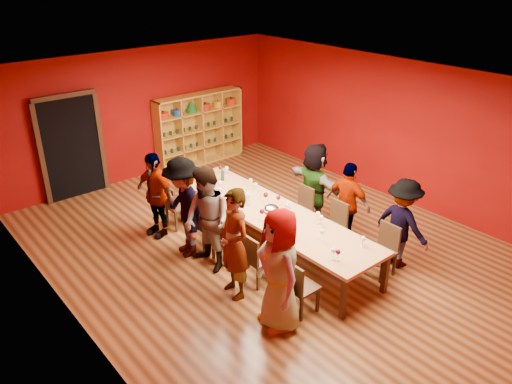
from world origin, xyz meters
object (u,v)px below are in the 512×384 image
Objects in this scene: person_left_0 at (280,270)px; person_left_1 at (234,244)px; tasting_table at (270,213)px; chair_person_left_0 at (298,285)px; shelving_unit at (198,125)px; person_left_3 at (184,208)px; person_right_0 at (402,223)px; chair_person_left_2 at (223,236)px; chair_person_left_4 at (175,204)px; chair_person_right_0 at (384,247)px; chair_person_right_2 at (302,206)px; person_right_2 at (315,185)px; spittoon_bowl at (271,209)px; chair_person_right_1 at (335,223)px; person_right_1 at (348,203)px; person_left_2 at (207,220)px; chair_person_left_3 at (202,222)px; chair_person_left_1 at (256,257)px; person_left_4 at (155,194)px; wine_bottle at (222,176)px.

person_left_0 reaches higher than person_left_1.
tasting_table is 5.06× the size of chair_person_left_0.
tasting_table is at bearing -107.92° from shelving_unit.
person_left_3 is 1.15× the size of person_right_0.
tasting_table is 5.06× the size of chair_person_left_2.
chair_person_right_0 is (1.82, -3.57, 0.00)m from chair_person_left_4.
person_left_1 is at bearing -160.31° from chair_person_right_2.
person_right_2 is 1.26m from spittoon_bowl.
person_left_1 is 2.02× the size of chair_person_right_2.
person_left_1 is 1.05m from chair_person_left_2.
person_right_1 is (0.33, 0.00, 0.28)m from chair_person_right_1.
person_left_0 reaches higher than person_right_2.
person_left_0 is 1.02× the size of person_left_2.
chair_person_left_2 is 2.17m from person_right_2.
chair_person_left_3 is (-0.91, 0.82, -0.20)m from tasting_table.
person_left_1 is (-0.04, 0.97, -0.02)m from person_left_0.
spittoon_bowl is at bearing 68.18° from person_left_3.
person_left_2 is at bearing 109.05° from chair_person_left_1.
chair_person_left_2 is at bearing 50.38° from person_right_0.
person_left_3 is (0.06, 1.50, 0.01)m from person_left_1.
tasting_table is 2.89× the size of person_right_1.
chair_person_left_3 is at bearing -123.37° from shelving_unit.
chair_person_left_3 is (-2.31, -3.50, -0.49)m from shelving_unit.
person_left_3 reaches higher than person_right_1.
chair_person_left_2 is at bearing 60.70° from person_right_1.
person_left_1 reaches higher than person_left_4.
person_left_4 is at bearing 125.38° from spittoon_bowl.
chair_person_right_2 is at bearing 10.11° from spittoon_bowl.
tasting_table is at bearing 70.23° from person_left_3.
person_left_0 is 2.63m from person_right_0.
spittoon_bowl reaches higher than tasting_table.
spittoon_bowl is at bearing -107.93° from shelving_unit.
person_right_1 reaches higher than chair_person_right_0.
person_left_1 reaches higher than chair_person_left_2.
tasting_table is 5.06× the size of chair_person_left_4.
chair_person_left_1 is (-2.31, -5.01, -0.49)m from shelving_unit.
chair_person_left_1 is at bearing 113.12° from person_right_2.
spittoon_bowl is at bearing 124.76° from person_left_1.
spittoon_bowl is at bearing 157.81° from person_left_0.
chair_person_left_1 is 1.00× the size of chair_person_right_0.
wine_bottle is at bearing 108.15° from chair_person_right_1.
person_left_0 is (-2.69, -5.98, -0.06)m from shelving_unit.
chair_person_left_3 is 3.19× the size of wine_bottle.
chair_person_left_0 is 2.80m from person_right_2.
person_right_1 is at bearing -23.02° from chair_person_left_2.
person_left_1 is 2.44m from person_left_4.
chair_person_right_2 is at bearing 92.65° from person_right_2.
chair_person_left_0 is 1.00× the size of chair_person_right_1.
chair_person_left_2 is 1.00× the size of chair_person_left_4.
tasting_table is at bearing 81.84° from person_left_2.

